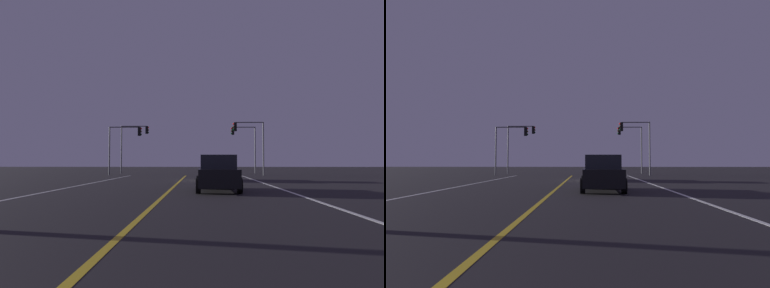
# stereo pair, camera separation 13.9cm
# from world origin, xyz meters

# --- Properties ---
(lane_edge_right) EXTENTS (0.16, 42.06, 0.01)m
(lane_edge_right) POSITION_xyz_m (5.59, 15.03, 0.00)
(lane_edge_right) COLOR silver
(lane_edge_right) RESTS_ON ground
(lane_edge_left) EXTENTS (0.16, 42.06, 0.01)m
(lane_edge_left) POSITION_xyz_m (-5.59, 15.03, 0.00)
(lane_edge_left) COLOR silver
(lane_edge_left) RESTS_ON ground
(lane_center_divider) EXTENTS (0.16, 42.06, 0.01)m
(lane_center_divider) POSITION_xyz_m (0.00, 15.03, 0.00)
(lane_center_divider) COLOR gold
(lane_center_divider) RESTS_ON ground
(car_lead_same_lane) EXTENTS (2.02, 4.30, 1.70)m
(car_lead_same_lane) POSITION_xyz_m (2.30, 17.19, 0.82)
(car_lead_same_lane) COLOR black
(car_lead_same_lane) RESTS_ON ground
(car_ahead_far) EXTENTS (2.02, 4.30, 1.70)m
(car_ahead_far) POSITION_xyz_m (2.37, 26.80, 0.82)
(car_ahead_far) COLOR black
(car_ahead_far) RESTS_ON ground
(traffic_light_near_right) EXTENTS (3.17, 0.36, 5.48)m
(traffic_light_near_right) POSITION_xyz_m (6.42, 36.56, 4.07)
(traffic_light_near_right) COLOR #4C4C51
(traffic_light_near_right) RESTS_ON ground
(traffic_light_near_left) EXTENTS (3.42, 0.36, 5.02)m
(traffic_light_near_left) POSITION_xyz_m (-6.24, 36.56, 3.77)
(traffic_light_near_left) COLOR #4C4C51
(traffic_light_near_left) RESTS_ON ground
(traffic_light_far_right) EXTENTS (2.91, 0.36, 5.53)m
(traffic_light_far_right) POSITION_xyz_m (6.56, 42.06, 4.09)
(traffic_light_far_right) COLOR #4C4C51
(traffic_light_far_right) RESTS_ON ground
(traffic_light_far_left) EXTENTS (3.34, 0.36, 5.67)m
(traffic_light_far_left) POSITION_xyz_m (-6.36, 42.06, 4.21)
(traffic_light_far_left) COLOR #4C4C51
(traffic_light_far_left) RESTS_ON ground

